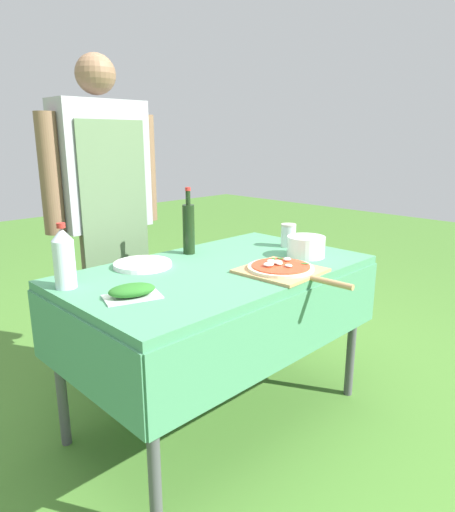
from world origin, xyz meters
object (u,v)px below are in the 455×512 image
herb_container (132,291)px  prep_table (219,286)px  person_cook (104,198)px  oil_bottle (189,228)px  plate_stack (143,264)px  pizza_on_peel (282,269)px  mixing_tub (306,247)px  sauce_jar (288,237)px  water_bottle (64,258)px

herb_container → prep_table: bearing=7.3°
person_cook → oil_bottle: size_ratio=5.22×
herb_container → plate_stack: bearing=50.0°
pizza_on_peel → mixing_tub: size_ratio=2.75×
person_cook → sauce_jar: (0.64, -0.66, -0.19)m
pizza_on_peel → water_bottle: size_ratio=1.99×
prep_table → plate_stack: bearing=133.5°
oil_bottle → mixing_tub: bearing=-50.8°
pizza_on_peel → herb_container: 0.64m
water_bottle → oil_bottle: bearing=5.9°
herb_container → sauce_jar: 1.00m
sauce_jar → oil_bottle: bearing=151.5°
water_bottle → sauce_jar: water_bottle is taller
water_bottle → plate_stack: water_bottle is taller
water_bottle → mixing_tub: water_bottle is taller
plate_stack → prep_table: bearing=-46.5°
oil_bottle → plate_stack: bearing=-173.4°
person_cook → sauce_jar: person_cook is taller
person_cook → sauce_jar: size_ratio=14.22×
prep_table → mixing_tub: (0.41, -0.16, 0.13)m
mixing_tub → water_bottle: bearing=160.2°
pizza_on_peel → oil_bottle: oil_bottle is taller
mixing_tub → sauce_jar: sauce_jar is taller
prep_table → pizza_on_peel: (0.13, -0.24, 0.10)m
sauce_jar → mixing_tub: bearing=-119.4°
pizza_on_peel → plate_stack: pizza_on_peel is taller
person_cook → pizza_on_peel: size_ratio=3.41×
prep_table → pizza_on_peel: bearing=-61.1°
herb_container → mixing_tub: mixing_tub is taller
herb_container → sauce_jar: size_ratio=1.90×
prep_table → plate_stack: size_ratio=5.34×
prep_table → sauce_jar: sauce_jar is taller
oil_bottle → plate_stack: 0.31m
oil_bottle → herb_container: bearing=-148.4°
pizza_on_peel → herb_container: herb_container is taller
water_bottle → person_cook: bearing=46.7°
herb_container → pizza_on_peel: bearing=-16.4°
plate_stack → water_bottle: bearing=-174.6°
herb_container → water_bottle: bearing=112.8°
plate_stack → pizza_on_peel: bearing=-53.1°
herb_container → mixing_tub: (0.89, -0.09, 0.02)m
plate_stack → sauce_jar: (0.74, -0.21, 0.04)m
prep_table → pizza_on_peel: size_ratio=2.75×
prep_table → water_bottle: water_bottle is taller
prep_table → plate_stack: plate_stack is taller
prep_table → sauce_jar: size_ratio=11.48×
plate_stack → sauce_jar: bearing=-15.9°
oil_bottle → mixing_tub: (0.35, -0.43, -0.08)m
person_cook → mixing_tub: size_ratio=9.36×
pizza_on_peel → plate_stack: (-0.36, 0.48, -0.00)m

